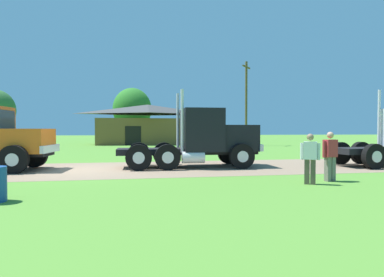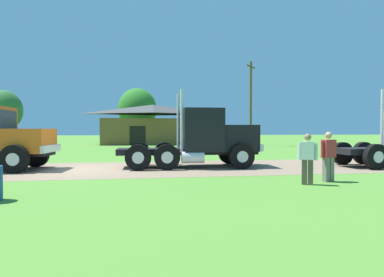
{
  "view_description": "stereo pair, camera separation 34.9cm",
  "coord_description": "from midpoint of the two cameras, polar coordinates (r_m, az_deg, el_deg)",
  "views": [
    {
      "loc": [
        1.9,
        -15.51,
        1.76
      ],
      "look_at": [
        4.83,
        0.21,
        1.36
      ],
      "focal_mm": 31.66,
      "sensor_mm": 36.0,
      "label": 1
    },
    {
      "loc": [
        2.24,
        -15.57,
        1.76
      ],
      "look_at": [
        4.83,
        0.21,
        1.36
      ],
      "focal_mm": 31.66,
      "sensor_mm": 36.0,
      "label": 2
    }
  ],
  "objects": [
    {
      "name": "tree_right",
      "position": [
        49.93,
        -8.99,
        4.88
      ],
      "size": [
        5.56,
        5.56,
        7.83
      ],
      "color": "#513823",
      "rests_on": "ground_plane"
    },
    {
      "name": "tree_mid",
      "position": [
        57.73,
        -29.08,
        4.18
      ],
      "size": [
        5.47,
        5.47,
        7.71
      ],
      "color": "#513823",
      "rests_on": "ground_plane"
    },
    {
      "name": "visitor_by_barrel",
      "position": [
        11.56,
        19.71,
        -3.0
      ],
      "size": [
        0.55,
        0.44,
        1.64
      ],
      "color": "silver",
      "rests_on": "ground_plane"
    },
    {
      "name": "ground_plane",
      "position": [
        15.78,
        -16.85,
        -5.03
      ],
      "size": [
        200.0,
        200.0,
        0.0
      ],
      "primitive_type": "plane",
      "color": "#52882F"
    },
    {
      "name": "truck_foreground_white",
      "position": [
        16.17,
        2.79,
        -0.03
      ],
      "size": [
        6.72,
        2.85,
        3.59
      ],
      "color": "black",
      "rests_on": "ground_plane"
    },
    {
      "name": "visitor_standing_near",
      "position": [
        12.48,
        22.75,
        -2.52
      ],
      "size": [
        0.63,
        0.36,
        1.7
      ],
      "color": "#B22D33",
      "rests_on": "ground_plane"
    },
    {
      "name": "utility_pole_near",
      "position": [
        38.88,
        10.12,
        6.2
      ],
      "size": [
        1.52,
        1.78,
        9.47
      ],
      "color": "brown",
      "rests_on": "ground_plane"
    },
    {
      "name": "dirt_track",
      "position": [
        15.78,
        -16.85,
        -5.01
      ],
      "size": [
        120.0,
        6.44,
        0.01
      ],
      "primitive_type": "cube",
      "color": "#8A7059",
      "rests_on": "ground_plane"
    },
    {
      "name": "shed_building",
      "position": [
        42.28,
        -6.42,
        2.26
      ],
      "size": [
        12.78,
        6.38,
        4.9
      ],
      "color": "brown",
      "rests_on": "ground_plane"
    }
  ]
}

